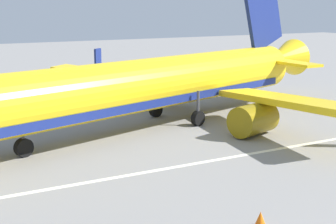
# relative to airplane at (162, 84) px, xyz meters

# --- Properties ---
(apron_stripe) EXTENTS (120.00, 0.36, 0.01)m
(apron_stripe) POSITION_rel_airplane_xyz_m (-4.99, -9.35, -3.05)
(apron_stripe) COLOR silver
(apron_stripe) RESTS_ON ground
(airplane) EXTENTS (36.93, 29.98, 11.34)m
(airplane) POSITION_rel_airplane_xyz_m (0.00, 0.00, 0.00)
(airplane) COLOR yellow
(airplane) RESTS_ON ground
(traffic_cone_near_plane) EXTENTS (0.46, 0.46, 0.61)m
(traffic_cone_near_plane) POSITION_rel_airplane_xyz_m (-5.03, -17.57, -2.75)
(traffic_cone_near_plane) COLOR orange
(traffic_cone_near_plane) RESTS_ON ground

